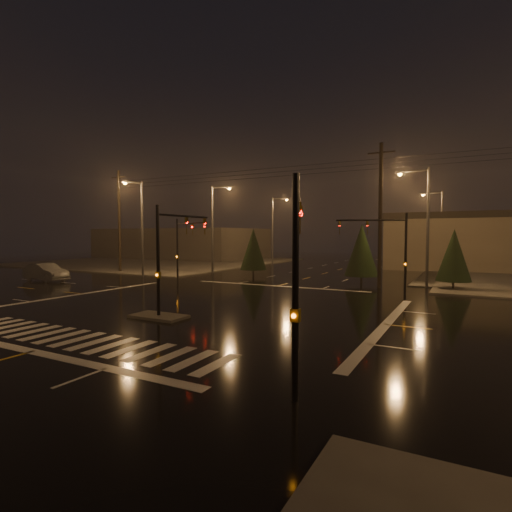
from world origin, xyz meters
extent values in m
plane|color=black|center=(0.00, 0.00, 0.00)|extent=(140.00, 140.00, 0.00)
cube|color=#43403C|center=(-30.00, 30.00, 0.06)|extent=(36.00, 36.00, 0.12)
cube|color=#43403C|center=(0.00, -4.00, 0.07)|extent=(3.00, 1.60, 0.15)
cube|color=beige|center=(0.00, -9.00, 0.01)|extent=(15.00, 2.60, 0.01)
cube|color=beige|center=(0.00, -11.00, 0.01)|extent=(16.00, 0.50, 0.01)
cube|color=beige|center=(0.00, 11.00, 0.01)|extent=(16.00, 0.50, 0.01)
cube|color=#3A3533|center=(-35.00, 42.00, 2.80)|extent=(30.00, 18.00, 5.60)
cylinder|color=black|center=(0.00, -4.00, 3.00)|extent=(0.18, 0.18, 6.00)
cylinder|color=black|center=(0.00, -1.75, 5.50)|extent=(0.12, 4.50, 0.12)
imported|color=#594707|center=(0.00, 0.27, 5.45)|extent=(0.16, 0.20, 1.00)
cube|color=#594707|center=(0.00, -4.00, 2.30)|extent=(0.25, 0.18, 0.35)
cylinder|color=black|center=(10.50, 10.50, 3.00)|extent=(0.18, 0.18, 6.00)
cylinder|color=black|center=(8.15, 9.64, 5.50)|extent=(4.74, 1.82, 0.12)
imported|color=#594707|center=(6.04, 8.88, 5.45)|extent=(0.24, 0.22, 1.00)
cube|color=#594707|center=(10.50, 10.50, 2.30)|extent=(0.25, 0.18, 0.35)
cylinder|color=black|center=(-10.50, 10.50, 3.00)|extent=(0.18, 0.18, 6.00)
cylinder|color=black|center=(-8.15, 9.64, 5.50)|extent=(4.74, 1.82, 0.12)
imported|color=#594707|center=(-6.04, 8.88, 5.45)|extent=(0.24, 0.22, 1.00)
cube|color=#594707|center=(-10.50, 10.50, 2.30)|extent=(0.25, 0.18, 0.35)
cylinder|color=black|center=(10.50, -10.50, 3.00)|extent=(0.18, 0.18, 6.00)
cylinder|color=black|center=(9.82, -8.62, 5.50)|extent=(1.48, 3.80, 0.12)
imported|color=#594707|center=(9.20, -6.93, 5.45)|extent=(0.22, 0.24, 1.00)
cube|color=#594707|center=(10.50, -10.50, 2.30)|extent=(0.25, 0.18, 0.35)
cylinder|color=#38383A|center=(-11.50, 18.00, 5.00)|extent=(0.24, 0.24, 10.00)
cylinder|color=#38383A|center=(-10.30, 18.00, 9.80)|extent=(2.40, 0.14, 0.14)
cube|color=#38383A|center=(-9.20, 18.00, 9.75)|extent=(0.70, 0.30, 0.18)
sphere|color=#FF9D2D|center=(-9.20, 18.00, 9.62)|extent=(0.32, 0.32, 0.32)
cylinder|color=#38383A|center=(-11.50, 34.00, 5.00)|extent=(0.24, 0.24, 10.00)
cylinder|color=#38383A|center=(-10.30, 34.00, 9.80)|extent=(2.40, 0.14, 0.14)
cube|color=#38383A|center=(-9.20, 34.00, 9.75)|extent=(0.70, 0.30, 0.18)
sphere|color=#FF9D2D|center=(-9.20, 34.00, 9.62)|extent=(0.32, 0.32, 0.32)
cylinder|color=#38383A|center=(11.50, 16.00, 5.00)|extent=(0.24, 0.24, 10.00)
cylinder|color=#38383A|center=(10.30, 16.00, 9.80)|extent=(2.40, 0.14, 0.14)
cube|color=#38383A|center=(9.20, 16.00, 9.75)|extent=(0.70, 0.30, 0.18)
sphere|color=#FF9D2D|center=(9.20, 16.00, 9.62)|extent=(0.32, 0.32, 0.32)
cylinder|color=#38383A|center=(11.50, 36.00, 5.00)|extent=(0.24, 0.24, 10.00)
cylinder|color=#38383A|center=(10.30, 36.00, 9.80)|extent=(2.40, 0.14, 0.14)
cube|color=#38383A|center=(9.20, 36.00, 9.75)|extent=(0.70, 0.30, 0.18)
sphere|color=#FF9D2D|center=(9.20, 36.00, 9.62)|extent=(0.32, 0.32, 0.32)
cylinder|color=#38383A|center=(-16.00, 11.50, 5.00)|extent=(0.24, 0.24, 10.00)
cylinder|color=#38383A|center=(-16.00, 10.30, 9.80)|extent=(0.14, 2.40, 0.14)
cube|color=#38383A|center=(-16.00, 9.20, 9.75)|extent=(0.30, 0.70, 0.18)
sphere|color=#FF9D2D|center=(-16.00, 9.20, 9.62)|extent=(0.32, 0.32, 0.32)
cylinder|color=black|center=(-22.00, 14.00, 6.00)|extent=(0.32, 0.32, 12.00)
cube|color=black|center=(-22.00, 14.00, 11.20)|extent=(2.20, 0.12, 0.12)
cylinder|color=black|center=(8.00, 14.00, 6.00)|extent=(0.32, 0.32, 12.00)
cube|color=black|center=(8.00, 14.00, 11.20)|extent=(2.20, 0.12, 0.12)
cylinder|color=black|center=(13.51, 15.60, 0.35)|extent=(0.18, 0.18, 0.70)
cone|color=black|center=(13.51, 15.60, 2.80)|extent=(2.69, 2.69, 4.20)
cylinder|color=black|center=(-5.84, 17.46, 0.35)|extent=(0.18, 0.18, 0.70)
cone|color=black|center=(-5.84, 17.46, 2.91)|extent=(2.83, 2.83, 4.43)
cylinder|color=black|center=(5.98, 16.23, 0.35)|extent=(0.18, 0.18, 0.70)
cone|color=black|center=(5.98, 16.23, 3.06)|extent=(3.02, 3.02, 4.71)
imported|color=#55595D|center=(-21.30, 4.08, 0.85)|extent=(5.24, 2.13, 1.69)
camera|label=1|loc=(14.46, -20.16, 4.41)|focal=28.00mm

